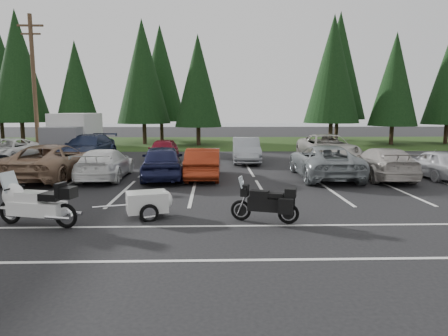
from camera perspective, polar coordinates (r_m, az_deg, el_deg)
The scene contains 29 objects.
ground at distance 14.41m, azimuth -6.66°, elevation -4.32°, with size 120.00×120.00×0.00m, color black.
grass_strip at distance 38.15m, azimuth -3.53°, elevation 3.61°, with size 80.00×16.00×0.01m, color #193410.
lake_water at distance 69.13m, azimuth 0.65°, elevation 5.73°, with size 70.00×50.00×0.02m, color slate.
utility_pole at distance 28.38m, azimuth -25.48°, elevation 10.68°, with size 1.60×0.26×9.00m.
box_truck at distance 28.13m, azimuth -20.92°, elevation 4.34°, with size 2.40×5.60×2.90m, color silver, non-canonical shape.
stall_markings at distance 16.36m, azimuth -6.05°, elevation -2.77°, with size 32.00×16.00×0.01m, color silver.
conifer_2 at distance 40.83m, azimuth -27.36°, elevation 12.78°, with size 5.10×5.10×11.89m.
conifer_3 at distance 37.37m, azimuth -20.37°, elevation 11.09°, with size 3.87×3.87×9.02m.
conifer_4 at distance 37.59m, azimuth -11.53°, elevation 13.35°, with size 4.80×4.80×11.17m.
conifer_5 at distance 35.71m, azimuth -3.74°, elevation 12.31°, with size 4.14×4.14×9.63m.
conifer_6 at distance 37.83m, azimuth 15.30°, elevation 13.46°, with size 4.93×4.93×11.48m.
conifer_7 at distance 39.40m, azimuth 23.21°, elevation 11.56°, with size 4.27×4.27×9.94m.
conifer_back_b at distance 41.99m, azimuth -9.06°, elevation 13.19°, with size 4.97×4.97×11.58m.
conifer_back_c at distance 42.96m, azimuth 16.11°, elevation 13.83°, with size 5.50×5.50×12.81m.
car_near_2 at distance 19.84m, azimuth -23.18°, elevation 0.88°, with size 2.65×5.76×1.60m, color #927055.
car_near_3 at distance 19.03m, azimuth -16.62°, elevation 0.58°, with size 1.93×4.76×1.38m, color white.
car_near_4 at distance 18.40m, azimuth -8.81°, elevation 0.88°, with size 1.86×4.61×1.57m, color #1A1E43.
car_near_5 at distance 18.38m, azimuth -2.94°, elevation 0.71°, with size 1.49×4.29×1.41m, color maroon.
car_near_6 at distance 19.08m, azimuth 14.12°, elevation 0.91°, with size 2.53×5.48×1.52m, color gray.
car_near_7 at distance 19.67m, azimuth 21.61°, elevation 0.65°, with size 2.00×4.92×1.43m, color #B2ABA3.
car_near_8 at distance 20.91m, azimuth 28.02°, elevation 0.55°, with size 1.57×3.89×1.33m, color silver.
car_far_0 at distance 27.17m, azimuth -28.67°, elevation 2.18°, with size 2.36×5.12×1.42m, color white.
car_far_1 at distance 25.67m, azimuth -18.90°, elevation 2.69°, with size 2.29×5.64×1.64m, color #1B2644.
car_far_2 at distance 24.23m, azimuth -8.65°, elevation 2.47°, with size 1.66×4.13×1.41m, color maroon.
car_far_3 at distance 23.94m, azimuth 3.16°, elevation 2.56°, with size 1.56×4.47×1.47m, color gray.
car_far_4 at distance 25.21m, azimuth 14.54°, elevation 2.79°, with size 2.74×5.93×1.65m, color #ADA89E.
touring_motorcycle at distance 11.93m, azimuth -25.22°, elevation -4.07°, with size 2.69×0.83×1.49m, color white, non-canonical shape.
cargo_trailer at distance 11.94m, azimuth -10.94°, elevation -5.15°, with size 1.68×0.95×0.78m, color silver, non-canonical shape.
adventure_motorcycle at distance 11.25m, azimuth 5.78°, elevation -4.51°, with size 2.14×0.74×1.30m, color black, non-canonical shape.
Camera 1 is at (1.27, -14.00, 3.14)m, focal length 32.00 mm.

